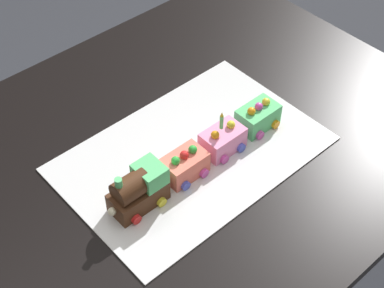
{
  "coord_description": "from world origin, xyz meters",
  "views": [
    {
      "loc": [
        -0.58,
        -0.73,
        1.74
      ],
      "look_at": [
        0.04,
        -0.04,
        0.77
      ],
      "focal_mm": 54.48,
      "sensor_mm": 36.0,
      "label": 1
    }
  ],
  "objects_px": {
    "cake_locomotive": "(138,190)",
    "cake_car_gondola_mint_green": "(258,117)",
    "birthday_candle": "(222,121)",
    "cake_car_flatbed_bubblegum": "(223,140)",
    "cake_car_hopper_coral": "(184,165)",
    "dining_table": "(170,183)"
  },
  "relations": [
    {
      "from": "cake_locomotive",
      "to": "cake_car_flatbed_bubblegum",
      "type": "xyz_separation_m",
      "value": [
        0.25,
        -0.0,
        -0.02
      ]
    },
    {
      "from": "cake_locomotive",
      "to": "cake_car_hopper_coral",
      "type": "xyz_separation_m",
      "value": [
        0.13,
        -0.0,
        -0.02
      ]
    },
    {
      "from": "cake_car_hopper_coral",
      "to": "birthday_candle",
      "type": "distance_m",
      "value": 0.13
    },
    {
      "from": "cake_car_flatbed_bubblegum",
      "to": "birthday_candle",
      "type": "height_order",
      "value": "birthday_candle"
    },
    {
      "from": "dining_table",
      "to": "birthday_candle",
      "type": "height_order",
      "value": "birthday_candle"
    },
    {
      "from": "birthday_candle",
      "to": "cake_car_flatbed_bubblegum",
      "type": "bearing_deg",
      "value": -0.0
    },
    {
      "from": "cake_car_gondola_mint_green",
      "to": "birthday_candle",
      "type": "bearing_deg",
      "value": 180.0
    },
    {
      "from": "cake_locomotive",
      "to": "cake_car_flatbed_bubblegum",
      "type": "bearing_deg",
      "value": -0.0
    },
    {
      "from": "cake_locomotive",
      "to": "birthday_candle",
      "type": "height_order",
      "value": "birthday_candle"
    },
    {
      "from": "cake_car_hopper_coral",
      "to": "cake_car_flatbed_bubblegum",
      "type": "xyz_separation_m",
      "value": [
        0.12,
        0.0,
        -0.0
      ]
    },
    {
      "from": "cake_locomotive",
      "to": "cake_car_hopper_coral",
      "type": "height_order",
      "value": "cake_locomotive"
    },
    {
      "from": "dining_table",
      "to": "cake_car_flatbed_bubblegum",
      "type": "height_order",
      "value": "cake_car_flatbed_bubblegum"
    },
    {
      "from": "dining_table",
      "to": "cake_car_gondola_mint_green",
      "type": "xyz_separation_m",
      "value": [
        0.22,
        -0.07,
        0.14
      ]
    },
    {
      "from": "dining_table",
      "to": "cake_locomotive",
      "type": "bearing_deg",
      "value": -152.94
    },
    {
      "from": "cake_car_hopper_coral",
      "to": "cake_car_gondola_mint_green",
      "type": "bearing_deg",
      "value": 0.0
    },
    {
      "from": "cake_car_hopper_coral",
      "to": "cake_car_gondola_mint_green",
      "type": "height_order",
      "value": "same"
    },
    {
      "from": "cake_car_hopper_coral",
      "to": "birthday_candle",
      "type": "relative_size",
      "value": 2.06
    },
    {
      "from": "cake_car_gondola_mint_green",
      "to": "cake_car_hopper_coral",
      "type": "bearing_deg",
      "value": 180.0
    },
    {
      "from": "cake_car_flatbed_bubblegum",
      "to": "birthday_candle",
      "type": "xyz_separation_m",
      "value": [
        -0.01,
        0.0,
        0.07
      ]
    },
    {
      "from": "cake_locomotive",
      "to": "cake_car_gondola_mint_green",
      "type": "height_order",
      "value": "cake_locomotive"
    },
    {
      "from": "cake_locomotive",
      "to": "cake_car_gondola_mint_green",
      "type": "distance_m",
      "value": 0.37
    },
    {
      "from": "dining_table",
      "to": "birthday_candle",
      "type": "xyz_separation_m",
      "value": [
        0.09,
        -0.07,
        0.21
      ]
    }
  ]
}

